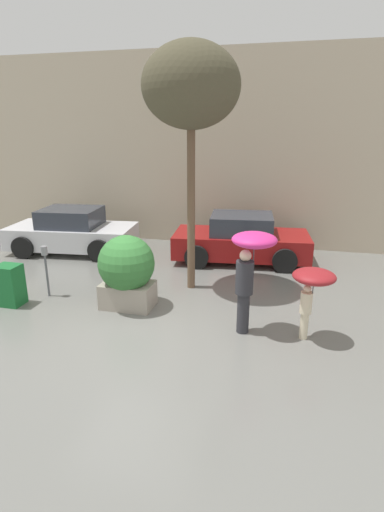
{
  "coord_description": "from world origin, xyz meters",
  "views": [
    {
      "loc": [
        2.61,
        -6.38,
        3.67
      ],
      "look_at": [
        0.67,
        1.6,
        1.05
      ],
      "focal_mm": 28.0,
      "sensor_mm": 36.0,
      "label": 1
    }
  ],
  "objects_px": {
    "planter_box": "(127,270)",
    "newspaper_box": "(10,285)",
    "person_adult": "(250,260)",
    "parked_car_near": "(241,240)",
    "person_child": "(312,283)",
    "parked_car_far": "(72,232)",
    "street_tree": "(191,88)",
    "parking_meter": "(45,260)"
  },
  "relations": [
    {
      "from": "person_adult",
      "to": "person_child",
      "type": "height_order",
      "value": "person_adult"
    },
    {
      "from": "street_tree",
      "to": "parked_car_near",
      "type": "bearing_deg",
      "value": 68.62
    },
    {
      "from": "person_child",
      "to": "parking_meter",
      "type": "relative_size",
      "value": 1.13
    },
    {
      "from": "parked_car_near",
      "to": "street_tree",
      "type": "distance_m",
      "value": 4.6
    },
    {
      "from": "planter_box",
      "to": "parked_car_far",
      "type": "xyz_separation_m",
      "value": [
        -3.23,
        3.41,
        -0.22
      ]
    },
    {
      "from": "parked_car_far",
      "to": "newspaper_box",
      "type": "xyz_separation_m",
      "value": [
        0.71,
        -3.91,
        -0.18
      ]
    },
    {
      "from": "person_child",
      "to": "parked_car_far",
      "type": "relative_size",
      "value": 0.34
    },
    {
      "from": "parked_car_far",
      "to": "parked_car_near",
      "type": "bearing_deg",
      "value": -92.2
    },
    {
      "from": "planter_box",
      "to": "person_adult",
      "type": "height_order",
      "value": "person_adult"
    },
    {
      "from": "street_tree",
      "to": "newspaper_box",
      "type": "height_order",
      "value": "street_tree"
    },
    {
      "from": "parking_meter",
      "to": "newspaper_box",
      "type": "bearing_deg",
      "value": -131.3
    },
    {
      "from": "parked_car_far",
      "to": "street_tree",
      "type": "relative_size",
      "value": 0.73
    },
    {
      "from": "person_adult",
      "to": "street_tree",
      "type": "relative_size",
      "value": 0.36
    },
    {
      "from": "planter_box",
      "to": "parked_car_near",
      "type": "xyz_separation_m",
      "value": [
        1.97,
        3.73,
        -0.22
      ]
    },
    {
      "from": "parked_car_far",
      "to": "street_tree",
      "type": "height_order",
      "value": "street_tree"
    },
    {
      "from": "street_tree",
      "to": "newspaper_box",
      "type": "relative_size",
      "value": 6.03
    },
    {
      "from": "parked_car_near",
      "to": "person_adult",
      "type": "bearing_deg",
      "value": -177.07
    },
    {
      "from": "person_child",
      "to": "parked_car_near",
      "type": "distance_m",
      "value": 4.66
    },
    {
      "from": "person_adult",
      "to": "person_child",
      "type": "distance_m",
      "value": 1.15
    },
    {
      "from": "parked_car_near",
      "to": "parked_car_far",
      "type": "height_order",
      "value": "same"
    },
    {
      "from": "parked_car_far",
      "to": "person_adult",
      "type": "bearing_deg",
      "value": -129.68
    },
    {
      "from": "person_child",
      "to": "parked_car_far",
      "type": "xyz_separation_m",
      "value": [
        -6.95,
        3.97,
        -0.48
      ]
    },
    {
      "from": "parked_car_near",
      "to": "parked_car_far",
      "type": "distance_m",
      "value": 5.21
    },
    {
      "from": "person_child",
      "to": "newspaper_box",
      "type": "height_order",
      "value": "person_child"
    },
    {
      "from": "person_adult",
      "to": "newspaper_box",
      "type": "relative_size",
      "value": 2.15
    },
    {
      "from": "planter_box",
      "to": "parking_meter",
      "type": "xyz_separation_m",
      "value": [
        -1.99,
        0.1,
        0.02
      ]
    },
    {
      "from": "person_adult",
      "to": "street_tree",
      "type": "height_order",
      "value": "street_tree"
    },
    {
      "from": "person_child",
      "to": "street_tree",
      "type": "relative_size",
      "value": 0.25
    },
    {
      "from": "street_tree",
      "to": "parking_meter",
      "type": "distance_m",
      "value": 4.92
    },
    {
      "from": "parked_car_near",
      "to": "parked_car_far",
      "type": "relative_size",
      "value": 1.01
    },
    {
      "from": "parking_meter",
      "to": "newspaper_box",
      "type": "relative_size",
      "value": 1.32
    },
    {
      "from": "newspaper_box",
      "to": "planter_box",
      "type": "bearing_deg",
      "value": 11.19
    },
    {
      "from": "parking_meter",
      "to": "newspaper_box",
      "type": "distance_m",
      "value": 0.9
    },
    {
      "from": "planter_box",
      "to": "person_child",
      "type": "xyz_separation_m",
      "value": [
        3.72,
        -0.56,
        0.26
      ]
    },
    {
      "from": "parked_car_far",
      "to": "parking_meter",
      "type": "bearing_deg",
      "value": -165.27
    },
    {
      "from": "person_adult",
      "to": "parked_car_near",
      "type": "distance_m",
      "value": 4.38
    },
    {
      "from": "parking_meter",
      "to": "planter_box",
      "type": "bearing_deg",
      "value": -2.91
    },
    {
      "from": "person_adult",
      "to": "street_tree",
      "type": "bearing_deg",
      "value": 111.48
    },
    {
      "from": "planter_box",
      "to": "newspaper_box",
      "type": "xyz_separation_m",
      "value": [
        -2.52,
        -0.5,
        -0.4
      ]
    },
    {
      "from": "person_adult",
      "to": "parking_meter",
      "type": "distance_m",
      "value": 4.69
    },
    {
      "from": "planter_box",
      "to": "street_tree",
      "type": "relative_size",
      "value": 0.29
    },
    {
      "from": "parking_meter",
      "to": "parked_car_near",
      "type": "bearing_deg",
      "value": 42.49
    }
  ]
}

